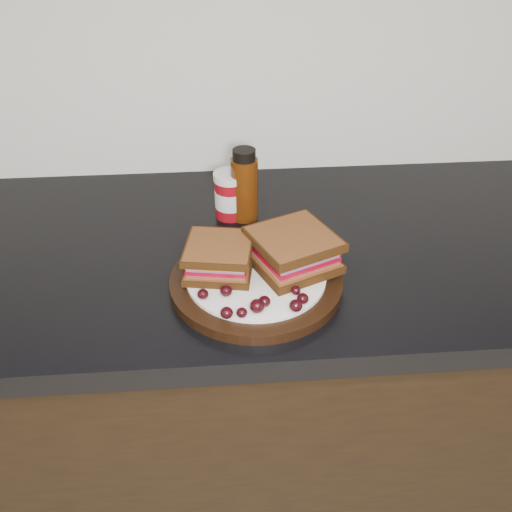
{
  "coord_description": "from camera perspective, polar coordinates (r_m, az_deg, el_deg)",
  "views": [
    {
      "loc": [
        -0.0,
        0.84,
        1.47
      ],
      "look_at": [
        0.06,
        1.57,
        0.96
      ],
      "focal_mm": 40.0,
      "sensor_mm": 36.0,
      "label": 1
    }
  ],
  "objects": [
    {
      "name": "base_cabinets",
      "position": [
        1.35,
        -3.0,
        -15.69
      ],
      "size": [
        3.96,
        0.58,
        0.86
      ],
      "primitive_type": "cube",
      "color": "black",
      "rests_on": "ground_plane"
    },
    {
      "name": "countertop",
      "position": [
        1.04,
        -3.74,
        0.21
      ],
      "size": [
        3.98,
        0.6,
        0.04
      ],
      "primitive_type": "cube",
      "color": "black",
      "rests_on": "base_cabinets"
    },
    {
      "name": "plate",
      "position": [
        0.93,
        0.0,
        -2.59
      ],
      "size": [
        0.28,
        0.28,
        0.02
      ],
      "primitive_type": "cylinder",
      "color": "black",
      "rests_on": "countertop"
    },
    {
      "name": "sandwich_left",
      "position": [
        0.92,
        -3.71,
        -0.11
      ],
      "size": [
        0.12,
        0.12,
        0.05
      ],
      "primitive_type": null,
      "rotation": [
        0.0,
        0.0,
        -0.17
      ],
      "color": "brown",
      "rests_on": "plate"
    },
    {
      "name": "sandwich_right",
      "position": [
        0.93,
        3.74,
        0.59
      ],
      "size": [
        0.17,
        0.17,
        0.06
      ],
      "primitive_type": null,
      "rotation": [
        0.0,
        0.0,
        0.41
      ],
      "color": "brown",
      "rests_on": "plate"
    },
    {
      "name": "grape_0",
      "position": [
        0.87,
        -5.33,
        -3.81
      ],
      "size": [
        0.02,
        0.02,
        0.02
      ],
      "primitive_type": "ellipsoid",
      "color": "black",
      "rests_on": "plate"
    },
    {
      "name": "grape_1",
      "position": [
        0.87,
        -3.0,
        -3.5
      ],
      "size": [
        0.02,
        0.02,
        0.02
      ],
      "primitive_type": "ellipsoid",
      "color": "black",
      "rests_on": "plate"
    },
    {
      "name": "grape_2",
      "position": [
        0.83,
        -2.95,
        -5.69
      ],
      "size": [
        0.02,
        0.02,
        0.02
      ],
      "primitive_type": "ellipsoid",
      "color": "black",
      "rests_on": "plate"
    },
    {
      "name": "grape_3",
      "position": [
        0.83,
        -1.43,
        -5.68
      ],
      "size": [
        0.02,
        0.02,
        0.02
      ],
      "primitive_type": "ellipsoid",
      "color": "black",
      "rests_on": "plate"
    },
    {
      "name": "grape_4",
      "position": [
        0.84,
        0.12,
        -5.02
      ],
      "size": [
        0.02,
        0.02,
        0.02
      ],
      "primitive_type": "ellipsoid",
      "color": "black",
      "rests_on": "plate"
    },
    {
      "name": "grape_5",
      "position": [
        0.85,
        0.85,
        -4.57
      ],
      "size": [
        0.02,
        0.02,
        0.02
      ],
      "primitive_type": "ellipsoid",
      "color": "black",
      "rests_on": "plate"
    },
    {
      "name": "grape_6",
      "position": [
        0.84,
        4.01,
        -4.97
      ],
      "size": [
        0.02,
        0.02,
        0.02
      ],
      "primitive_type": "ellipsoid",
      "color": "black",
      "rests_on": "plate"
    },
    {
      "name": "grape_7",
      "position": [
        0.86,
        4.7,
        -4.27
      ],
      "size": [
        0.02,
        0.02,
        0.02
      ],
      "primitive_type": "ellipsoid",
      "color": "black",
      "rests_on": "plate"
    },
    {
      "name": "grape_8",
      "position": [
        0.88,
        4.0,
        -3.45
      ],
      "size": [
        0.02,
        0.02,
        0.01
      ],
      "primitive_type": "ellipsoid",
      "color": "black",
      "rests_on": "plate"
    },
    {
      "name": "grape_9",
      "position": [
        0.9,
        3.39,
        -2.09
      ],
      "size": [
        0.02,
        0.02,
        0.02
      ],
      "primitive_type": "ellipsoid",
      "color": "black",
      "rests_on": "plate"
    },
    {
      "name": "grape_10",
      "position": [
        0.93,
        5.78,
        -0.79
      ],
      "size": [
        0.02,
        0.02,
        0.02
      ],
      "primitive_type": "ellipsoid",
      "color": "black",
      "rests_on": "plate"
    },
    {
      "name": "grape_11",
      "position": [
        0.93,
        3.5,
        -0.57
      ],
      "size": [
        0.02,
        0.02,
        0.02
      ],
      "primitive_type": "ellipsoid",
      "color": "black",
      "rests_on": "plate"
    },
    {
      "name": "grape_12",
      "position": [
        0.95,
        4.01,
        -0.03
      ],
      "size": [
        0.02,
        0.02,
        0.02
      ],
      "primitive_type": "ellipsoid",
      "color": "black",
      "rests_on": "plate"
    },
    {
      "name": "grape_13",
      "position": [
        0.96,
        -3.79,
        0.36
      ],
      "size": [
        0.02,
        0.02,
        0.02
      ],
      "primitive_type": "ellipsoid",
      "color": "black",
      "rests_on": "plate"
    },
    {
      "name": "grape_14",
      "position": [
        0.94,
        -4.16,
        -0.18
      ],
      "size": [
        0.02,
        0.02,
        0.02
      ],
      "primitive_type": "ellipsoid",
      "color": "black",
      "rests_on": "plate"
    },
    {
      "name": "grape_15",
      "position": [
        0.92,
        -3.68,
        -1.03
      ],
      "size": [
        0.02,
        0.02,
        0.02
      ],
      "primitive_type": "ellipsoid",
      "color": "black",
      "rests_on": "plate"
    },
    {
      "name": "grape_16",
      "position": [
        0.91,
        -5.88,
        -1.97
      ],
      "size": [
        0.02,
        0.02,
        0.02
      ],
      "primitive_type": "ellipsoid",
      "color": "black",
      "rests_on": "plate"
    },
    {
      "name": "grape_17",
      "position": [
        0.94,
        -2.97,
        -0.35
      ],
      "size": [
        0.02,
        0.02,
        0.02
      ],
      "primitive_type": "ellipsoid",
      "color": "black",
      "rests_on": "plate"
    },
    {
      "name": "grape_18",
      "position": [
        0.93,
        -4.53,
        -0.76
      ],
      "size": [
        0.02,
        0.02,
        0.02
      ],
      "primitive_type": "ellipsoid",
      "color": "black",
      "rests_on": "plate"
    },
    {
      "name": "grape_19",
      "position": [
        0.92,
        -5.5,
        -1.28
      ],
      "size": [
        0.02,
        0.02,
        0.02
      ],
      "primitive_type": "ellipsoid",
      "color": "black",
      "rests_on": "plate"
    },
    {
      "name": "condiment_jar",
      "position": [
        1.1,
        -2.59,
        6.14
      ],
      "size": [
        0.08,
        0.08,
        0.09
      ],
      "primitive_type": "cylinder",
      "rotation": [
        0.0,
        0.0,
        -0.26
      ],
      "color": "maroon",
      "rests_on": "countertop"
    },
    {
      "name": "oil_bottle",
      "position": [
        1.08,
        -1.16,
        7.13
      ],
      "size": [
        0.05,
        0.05,
        0.14
      ],
      "primitive_type": "cylinder",
      "rotation": [
        0.0,
        0.0,
        0.03
      ],
      "color": "#441D06",
      "rests_on": "countertop"
    }
  ]
}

